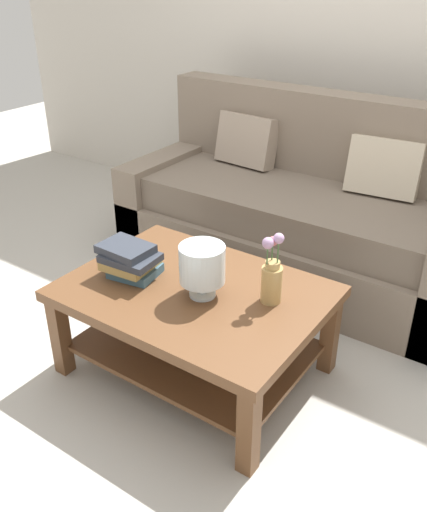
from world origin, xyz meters
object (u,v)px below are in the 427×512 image
(couch, at_px, (300,215))
(flower_pitcher, at_px, (272,276))
(coffee_table, at_px, (196,313))
(glass_hurricane_vase, at_px, (202,265))
(book_stack_main, at_px, (130,260))

(couch, bearing_deg, flower_pitcher, -69.88)
(coffee_table, distance_m, glass_hurricane_vase, 0.29)
(flower_pitcher, bearing_deg, couch, 110.12)
(coffee_table, bearing_deg, flower_pitcher, 18.31)
(book_stack_main, bearing_deg, glass_hurricane_vase, 7.24)
(book_stack_main, distance_m, flower_pitcher, 0.67)
(coffee_table, height_order, flower_pitcher, flower_pitcher)
(coffee_table, relative_size, flower_pitcher, 3.47)
(couch, bearing_deg, coffee_table, -86.58)
(book_stack_main, bearing_deg, flower_pitcher, 15.39)
(couch, distance_m, coffee_table, 1.19)
(book_stack_main, relative_size, glass_hurricane_vase, 1.15)
(coffee_table, bearing_deg, glass_hurricane_vase, -22.01)
(glass_hurricane_vase, bearing_deg, coffee_table, 157.99)
(couch, xyz_separation_m, flower_pitcher, (0.39, -1.08, 0.22))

